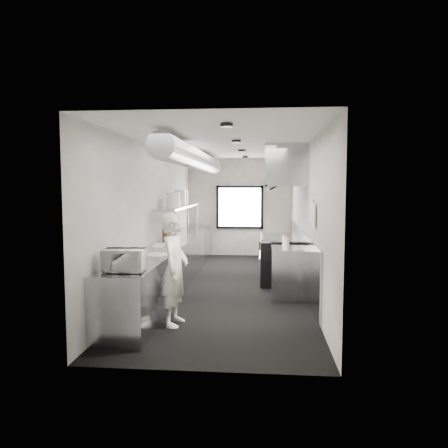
% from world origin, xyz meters
% --- Properties ---
extents(floor, '(3.00, 8.00, 0.01)m').
position_xyz_m(floor, '(0.00, 0.00, 0.00)').
color(floor, black).
rests_on(floor, ground).
extents(ceiling, '(3.00, 8.00, 0.01)m').
position_xyz_m(ceiling, '(0.00, 0.00, 2.80)').
color(ceiling, silver).
rests_on(ceiling, wall_back).
extents(wall_back, '(3.00, 0.02, 2.80)m').
position_xyz_m(wall_back, '(0.00, 4.00, 1.40)').
color(wall_back, silver).
rests_on(wall_back, floor).
extents(wall_front, '(3.00, 0.02, 2.80)m').
position_xyz_m(wall_front, '(0.00, -4.00, 1.40)').
color(wall_front, silver).
rests_on(wall_front, floor).
extents(wall_left, '(0.02, 8.00, 2.80)m').
position_xyz_m(wall_left, '(-1.50, 0.00, 1.40)').
color(wall_left, silver).
rests_on(wall_left, floor).
extents(wall_right, '(0.02, 8.00, 2.80)m').
position_xyz_m(wall_right, '(1.50, 0.00, 1.40)').
color(wall_right, silver).
rests_on(wall_right, floor).
extents(wall_cladding, '(0.03, 5.50, 1.10)m').
position_xyz_m(wall_cladding, '(1.48, 0.30, 0.55)').
color(wall_cladding, '#999CA7').
rests_on(wall_cladding, wall_right).
extents(hvac_duct, '(0.40, 6.40, 0.40)m').
position_xyz_m(hvac_duct, '(-0.70, 0.40, 2.55)').
color(hvac_duct, gray).
rests_on(hvac_duct, ceiling).
extents(service_window, '(1.36, 0.05, 1.25)m').
position_xyz_m(service_window, '(0.00, 3.96, 1.40)').
color(service_window, white).
rests_on(service_window, wall_back).
extents(exhaust_hood, '(0.81, 2.20, 0.88)m').
position_xyz_m(exhaust_hood, '(1.10, 0.70, 2.39)').
color(exhaust_hood, '#999CA7').
rests_on(exhaust_hood, ceiling).
extents(prep_counter, '(0.70, 6.00, 0.90)m').
position_xyz_m(prep_counter, '(-1.15, -0.50, 0.45)').
color(prep_counter, '#999CA7').
rests_on(prep_counter, floor).
extents(pass_shelf, '(0.45, 3.00, 0.68)m').
position_xyz_m(pass_shelf, '(-1.19, 1.00, 1.54)').
color(pass_shelf, '#999CA7').
rests_on(pass_shelf, prep_counter).
extents(range, '(0.88, 1.60, 0.94)m').
position_xyz_m(range, '(1.04, 0.70, 0.47)').
color(range, black).
rests_on(range, floor).
extents(bottle_station, '(0.65, 0.80, 0.90)m').
position_xyz_m(bottle_station, '(1.15, -0.70, 0.45)').
color(bottle_station, '#999CA7').
rests_on(bottle_station, floor).
extents(far_work_table, '(0.70, 1.20, 0.90)m').
position_xyz_m(far_work_table, '(-1.15, 3.20, 0.45)').
color(far_work_table, '#999CA7').
rests_on(far_work_table, floor).
extents(notice_sheet_a, '(0.02, 0.28, 0.38)m').
position_xyz_m(notice_sheet_a, '(1.47, -1.20, 1.60)').
color(notice_sheet_a, white).
rests_on(notice_sheet_a, wall_right).
extents(notice_sheet_b, '(0.02, 0.28, 0.38)m').
position_xyz_m(notice_sheet_b, '(1.47, -1.55, 1.55)').
color(notice_sheet_b, white).
rests_on(notice_sheet_b, wall_right).
extents(line_cook, '(0.43, 0.62, 1.62)m').
position_xyz_m(line_cook, '(-0.60, -2.44, 0.81)').
color(line_cook, silver).
rests_on(line_cook, floor).
extents(microwave, '(0.51, 0.40, 0.29)m').
position_xyz_m(microwave, '(-1.13, -3.08, 1.05)').
color(microwave, silver).
rests_on(microwave, prep_counter).
extents(deli_tub_a, '(0.14, 0.14, 0.10)m').
position_xyz_m(deli_tub_a, '(-1.25, -2.73, 0.95)').
color(deli_tub_a, silver).
rests_on(deli_tub_a, prep_counter).
extents(deli_tub_b, '(0.16, 0.16, 0.09)m').
position_xyz_m(deli_tub_b, '(-1.34, -2.59, 0.95)').
color(deli_tub_b, silver).
rests_on(deli_tub_b, prep_counter).
extents(newspaper, '(0.46, 0.52, 0.01)m').
position_xyz_m(newspaper, '(-1.04, -1.70, 0.91)').
color(newspaper, silver).
rests_on(newspaper, prep_counter).
extents(small_plate, '(0.21, 0.21, 0.01)m').
position_xyz_m(small_plate, '(-1.01, -1.15, 0.91)').
color(small_plate, silver).
rests_on(small_plate, prep_counter).
extents(pastry, '(0.08, 0.08, 0.08)m').
position_xyz_m(pastry, '(-1.01, -1.15, 0.96)').
color(pastry, tan).
rests_on(pastry, small_plate).
extents(cutting_board, '(0.53, 0.66, 0.02)m').
position_xyz_m(cutting_board, '(-1.13, -0.64, 0.91)').
color(cutting_board, silver).
rests_on(cutting_board, prep_counter).
extents(knife_block, '(0.18, 0.26, 0.26)m').
position_xyz_m(knife_block, '(-1.31, 0.33, 1.03)').
color(knife_block, brown).
rests_on(knife_block, prep_counter).
extents(plate_stack_a, '(0.31, 0.31, 0.30)m').
position_xyz_m(plate_stack_a, '(-1.19, 0.33, 1.72)').
color(plate_stack_a, silver).
rests_on(plate_stack_a, pass_shelf).
extents(plate_stack_b, '(0.26, 0.26, 0.28)m').
position_xyz_m(plate_stack_b, '(-1.20, 0.58, 1.71)').
color(plate_stack_b, silver).
rests_on(plate_stack_b, pass_shelf).
extents(plate_stack_c, '(0.32, 0.32, 0.36)m').
position_xyz_m(plate_stack_c, '(-1.20, 1.16, 1.75)').
color(plate_stack_c, silver).
rests_on(plate_stack_c, pass_shelf).
extents(plate_stack_d, '(0.22, 0.22, 0.34)m').
position_xyz_m(plate_stack_d, '(-1.22, 1.68, 1.74)').
color(plate_stack_d, silver).
rests_on(plate_stack_d, pass_shelf).
extents(squeeze_bottle_a, '(0.08, 0.08, 0.20)m').
position_xyz_m(squeeze_bottle_a, '(1.09, -0.99, 1.00)').
color(squeeze_bottle_a, silver).
rests_on(squeeze_bottle_a, bottle_station).
extents(squeeze_bottle_b, '(0.06, 0.06, 0.17)m').
position_xyz_m(squeeze_bottle_b, '(1.06, -0.89, 0.98)').
color(squeeze_bottle_b, silver).
rests_on(squeeze_bottle_b, bottle_station).
extents(squeeze_bottle_c, '(0.07, 0.07, 0.19)m').
position_xyz_m(squeeze_bottle_c, '(1.06, -0.67, 0.99)').
color(squeeze_bottle_c, silver).
rests_on(squeeze_bottle_c, bottle_station).
extents(squeeze_bottle_d, '(0.07, 0.07, 0.17)m').
position_xyz_m(squeeze_bottle_d, '(1.10, -0.58, 0.98)').
color(squeeze_bottle_d, silver).
rests_on(squeeze_bottle_d, bottle_station).
extents(squeeze_bottle_e, '(0.08, 0.08, 0.19)m').
position_xyz_m(squeeze_bottle_e, '(1.06, -0.40, 0.99)').
color(squeeze_bottle_e, silver).
rests_on(squeeze_bottle_e, bottle_station).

